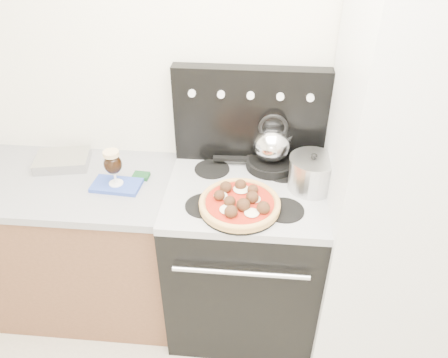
# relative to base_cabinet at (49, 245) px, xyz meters

# --- Properties ---
(room_shell) EXTENTS (3.52, 3.01, 2.52)m
(room_shell) POSITION_rel_base_cabinet_xyz_m (1.02, -0.91, 0.82)
(room_shell) COLOR beige
(room_shell) RESTS_ON ground
(base_cabinet) EXTENTS (1.45, 0.60, 0.86)m
(base_cabinet) POSITION_rel_base_cabinet_xyz_m (0.00, 0.00, 0.00)
(base_cabinet) COLOR brown
(base_cabinet) RESTS_ON ground
(countertop) EXTENTS (1.48, 0.63, 0.04)m
(countertop) POSITION_rel_base_cabinet_xyz_m (0.00, 0.00, 0.45)
(countertop) COLOR gray
(countertop) RESTS_ON base_cabinet
(stove_body) EXTENTS (0.76, 0.65, 0.88)m
(stove_body) POSITION_rel_base_cabinet_xyz_m (1.10, -0.02, 0.01)
(stove_body) COLOR black
(stove_body) RESTS_ON ground
(cooktop) EXTENTS (0.76, 0.65, 0.04)m
(cooktop) POSITION_rel_base_cabinet_xyz_m (1.10, -0.02, 0.47)
(cooktop) COLOR #ADADB2
(cooktop) RESTS_ON stove_body
(backguard) EXTENTS (0.76, 0.08, 0.50)m
(backguard) POSITION_rel_base_cabinet_xyz_m (1.10, 0.25, 0.74)
(backguard) COLOR black
(backguard) RESTS_ON cooktop
(fridge) EXTENTS (0.64, 0.68, 1.90)m
(fridge) POSITION_rel_base_cabinet_xyz_m (1.80, -0.05, 0.52)
(fridge) COLOR silver
(fridge) RESTS_ON ground
(foil_sheet) EXTENTS (0.30, 0.25, 0.05)m
(foil_sheet) POSITION_rel_base_cabinet_xyz_m (0.14, 0.13, 0.50)
(foil_sheet) COLOR silver
(foil_sheet) RESTS_ON countertop
(oven_mitt) EXTENTS (0.24, 0.15, 0.02)m
(oven_mitt) POSITION_rel_base_cabinet_xyz_m (0.47, -0.04, 0.48)
(oven_mitt) COLOR #2F49AE
(oven_mitt) RESTS_ON countertop
(beer_glass) EXTENTS (0.10, 0.10, 0.19)m
(beer_glass) POSITION_rel_base_cabinet_xyz_m (0.47, -0.04, 0.58)
(beer_glass) COLOR black
(beer_glass) RESTS_ON oven_mitt
(pizza_pan) EXTENTS (0.45, 0.45, 0.01)m
(pizza_pan) POSITION_rel_base_cabinet_xyz_m (1.08, -0.18, 0.50)
(pizza_pan) COLOR black
(pizza_pan) RESTS_ON cooktop
(pizza) EXTENTS (0.39, 0.39, 0.05)m
(pizza) POSITION_rel_base_cabinet_xyz_m (1.08, -0.18, 0.53)
(pizza) COLOR tan
(pizza) RESTS_ON pizza_pan
(skillet) EXTENTS (0.26, 0.26, 0.05)m
(skillet) POSITION_rel_base_cabinet_xyz_m (1.22, 0.18, 0.51)
(skillet) COLOR black
(skillet) RESTS_ON cooktop
(tea_kettle) EXTENTS (0.24, 0.24, 0.21)m
(tea_kettle) POSITION_rel_base_cabinet_xyz_m (1.22, 0.18, 0.64)
(tea_kettle) COLOR silver
(tea_kettle) RESTS_ON skillet
(stock_pot) EXTENTS (0.25, 0.25, 0.16)m
(stock_pot) POSITION_rel_base_cabinet_xyz_m (1.41, 0.01, 0.57)
(stock_pot) COLOR #BEBEBE
(stock_pot) RESTS_ON cooktop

